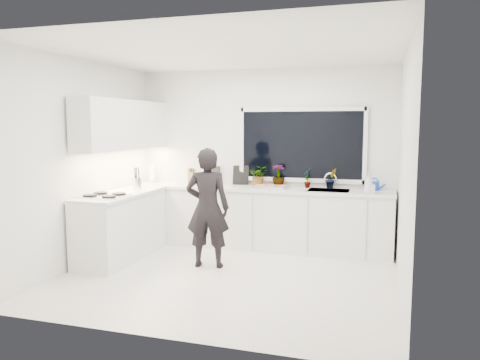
% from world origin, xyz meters
% --- Properties ---
extents(floor, '(4.00, 3.50, 0.02)m').
position_xyz_m(floor, '(0.00, 0.00, -0.01)').
color(floor, beige).
rests_on(floor, ground).
extents(wall_back, '(4.00, 0.02, 2.70)m').
position_xyz_m(wall_back, '(0.00, 1.76, 1.35)').
color(wall_back, white).
rests_on(wall_back, ground).
extents(wall_left, '(0.02, 3.50, 2.70)m').
position_xyz_m(wall_left, '(-2.01, 0.00, 1.35)').
color(wall_left, white).
rests_on(wall_left, ground).
extents(wall_right, '(0.02, 3.50, 2.70)m').
position_xyz_m(wall_right, '(2.01, 0.00, 1.35)').
color(wall_right, white).
rests_on(wall_right, ground).
extents(ceiling, '(4.00, 3.50, 0.02)m').
position_xyz_m(ceiling, '(0.00, 0.00, 2.71)').
color(ceiling, white).
rests_on(ceiling, wall_back).
extents(window, '(1.80, 0.02, 1.00)m').
position_xyz_m(window, '(0.60, 1.73, 1.55)').
color(window, black).
rests_on(window, wall_back).
extents(base_cabinets_back, '(3.92, 0.58, 0.88)m').
position_xyz_m(base_cabinets_back, '(0.00, 1.45, 0.44)').
color(base_cabinets_back, white).
rests_on(base_cabinets_back, floor).
extents(base_cabinets_left, '(0.58, 1.60, 0.88)m').
position_xyz_m(base_cabinets_left, '(-1.67, 0.35, 0.44)').
color(base_cabinets_left, white).
rests_on(base_cabinets_left, floor).
extents(countertop_back, '(3.94, 0.62, 0.04)m').
position_xyz_m(countertop_back, '(0.00, 1.44, 0.90)').
color(countertop_back, silver).
rests_on(countertop_back, base_cabinets_back).
extents(countertop_left, '(0.62, 1.60, 0.04)m').
position_xyz_m(countertop_left, '(-1.67, 0.35, 0.90)').
color(countertop_left, silver).
rests_on(countertop_left, base_cabinets_left).
extents(upper_cabinets, '(0.34, 2.10, 0.70)m').
position_xyz_m(upper_cabinets, '(-1.79, 0.70, 1.85)').
color(upper_cabinets, white).
rests_on(upper_cabinets, wall_left).
extents(sink, '(0.58, 0.42, 0.14)m').
position_xyz_m(sink, '(1.05, 1.45, 0.87)').
color(sink, silver).
rests_on(sink, countertop_back).
extents(faucet, '(0.03, 0.03, 0.22)m').
position_xyz_m(faucet, '(1.05, 1.65, 1.03)').
color(faucet, silver).
rests_on(faucet, countertop_back).
extents(stovetop, '(0.56, 0.48, 0.03)m').
position_xyz_m(stovetop, '(-1.69, -0.00, 0.94)').
color(stovetop, black).
rests_on(stovetop, countertop_left).
extents(person, '(0.62, 0.46, 1.56)m').
position_xyz_m(person, '(-0.38, 0.33, 0.78)').
color(person, black).
rests_on(person, floor).
extents(pizza_tray, '(0.51, 0.38, 0.03)m').
position_xyz_m(pizza_tray, '(0.20, 1.42, 0.94)').
color(pizza_tray, '#B3B3B7').
rests_on(pizza_tray, countertop_back).
extents(pizza, '(0.46, 0.33, 0.01)m').
position_xyz_m(pizza, '(0.20, 1.42, 0.95)').
color(pizza, '#C03B19').
rests_on(pizza, pizza_tray).
extents(watering_can, '(0.17, 0.17, 0.13)m').
position_xyz_m(watering_can, '(1.67, 1.61, 0.98)').
color(watering_can, '#133EB5').
rests_on(watering_can, countertop_back).
extents(paper_towel_roll, '(0.12, 0.12, 0.26)m').
position_xyz_m(paper_towel_roll, '(-1.79, 1.55, 1.05)').
color(paper_towel_roll, white).
rests_on(paper_towel_roll, countertop_back).
extents(knife_block, '(0.16, 0.14, 0.22)m').
position_xyz_m(knife_block, '(-1.12, 1.59, 1.03)').
color(knife_block, '#9F754A').
rests_on(knife_block, countertop_back).
extents(utensil_crock, '(0.17, 0.17, 0.16)m').
position_xyz_m(utensil_crock, '(-1.66, 0.80, 1.00)').
color(utensil_crock, '#AFAFB3').
rests_on(utensil_crock, countertop_left).
extents(picture_frame_large, '(0.21, 0.09, 0.28)m').
position_xyz_m(picture_frame_large, '(-0.79, 1.69, 1.06)').
color(picture_frame_large, black).
rests_on(picture_frame_large, countertop_back).
extents(picture_frame_small, '(0.25, 0.04, 0.30)m').
position_xyz_m(picture_frame_small, '(-0.34, 1.69, 1.07)').
color(picture_frame_small, black).
rests_on(picture_frame_small, countertop_back).
extents(herb_plants, '(1.36, 0.29, 0.34)m').
position_xyz_m(herb_plants, '(0.30, 1.61, 1.08)').
color(herb_plants, '#26662D').
rests_on(herb_plants, countertop_back).
extents(soap_bottles, '(0.15, 0.12, 0.28)m').
position_xyz_m(soap_bottles, '(1.61, 1.30, 1.05)').
color(soap_bottles, '#D8BF66').
rests_on(soap_bottles, countertop_back).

